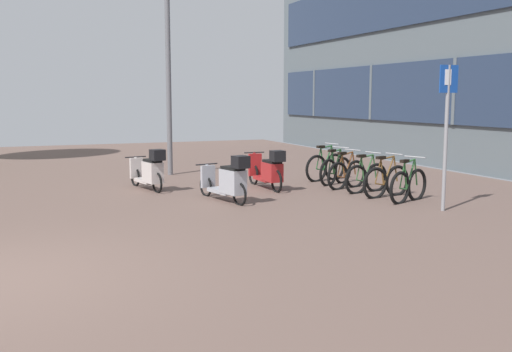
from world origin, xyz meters
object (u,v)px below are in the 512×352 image
Objects in this scene: scooter_mid at (150,171)px; lamp_post at (168,63)px; bicycle_rack_00 at (408,185)px; bicycle_rack_05 at (326,167)px; scooter_far at (229,180)px; parking_sign at (447,122)px; bicycle_rack_04 at (336,171)px; bicycle_rack_03 at (347,174)px; bicycle_rack_02 at (366,178)px; scooter_near at (269,171)px; bicycle_rack_01 at (386,181)px.

scooter_mid is 0.31× the size of lamp_post.
bicycle_rack_00 is 0.74× the size of scooter_mid.
bicycle_rack_05 is 4.48m from scooter_mid.
parking_sign reaches higher than scooter_far.
bicycle_rack_03 is at bearing -97.77° from bicycle_rack_04.
bicycle_rack_00 is 1.35m from bicycle_rack_02.
bicycle_rack_00 reaches higher than bicycle_rack_04.
lamp_post is at bearing 116.38° from parking_sign.
bicycle_rack_02 is at bearing -33.14° from scooter_near.
bicycle_rack_04 is 1.84m from scooter_near.
bicycle_rack_00 is 0.47× the size of parking_sign.
bicycle_rack_01 is 5.25m from scooter_mid.
parking_sign is at bearing -60.74° from scooter_near.
parking_sign is (0.09, -1.71, 1.31)m from bicycle_rack_01.
bicycle_rack_05 is at bearing 31.36° from scooter_far.
scooter_near is at bearing 119.26° from parking_sign.
bicycle_rack_03 is 5.75m from lamp_post.
bicycle_rack_05 is (-0.06, 3.35, 0.01)m from bicycle_rack_00.
bicycle_rack_01 is 1.35m from bicycle_rack_03.
bicycle_rack_03 is 1.05× the size of bicycle_rack_04.
scooter_mid reaches higher than bicycle_rack_02.
parking_sign is (0.08, -4.39, 1.31)m from bicycle_rack_05.
bicycle_rack_02 is at bearing -92.22° from bicycle_rack_05.
bicycle_rack_03 is 3.22m from scooter_far.
bicycle_rack_01 is 2.68m from bicycle_rack_05.
lamp_post reaches higher than scooter_mid.
scooter_mid reaches higher than bicycle_rack_01.
parking_sign is at bearing -88.79° from bicycle_rack_00.
bicycle_rack_02 is 0.67× the size of scooter_near.
scooter_mid is (-2.56, 0.88, 0.01)m from scooter_near.
bicycle_rack_02 is 0.68m from bicycle_rack_03.
parking_sign is 0.50× the size of lamp_post.
scooter_mid reaches higher than bicycle_rack_00.
bicycle_rack_02 is at bearing 93.85° from parking_sign.
scooter_near is 4.29m from parking_sign.
parking_sign is at bearing -44.37° from scooter_mid.
scooter_near is at bearing -66.80° from lamp_post.
scooter_far is (-3.25, -0.02, 0.12)m from bicycle_rack_02.
bicycle_rack_02 is 6.28m from lamp_post.
scooter_far reaches higher than bicycle_rack_03.
bicycle_rack_04 is at bearing 82.23° from bicycle_rack_03.
scooter_far is at bearing 145.32° from parking_sign.
lamp_post is at bearing 66.66° from scooter_mid.
bicycle_rack_00 is at bearing -84.12° from bicycle_rack_02.
scooter_near is at bearing 41.09° from scooter_far.
parking_sign is at bearing -86.86° from bicycle_rack_01.
bicycle_rack_04 is 3.51m from scooter_far.
bicycle_rack_00 reaches higher than bicycle_rack_02.
bicycle_rack_05 is 2.09m from scooter_near.
bicycle_rack_00 is 0.70× the size of scooter_far.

